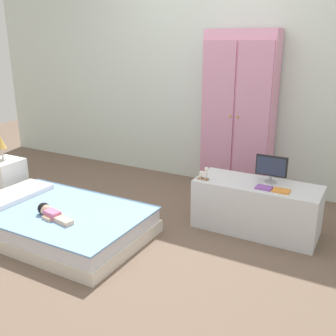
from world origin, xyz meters
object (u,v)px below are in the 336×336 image
(nightstand, at_px, (6,181))
(tv_monitor, at_px, (271,167))
(tv_stand, at_px, (256,207))
(book_orange, at_px, (281,191))
(table_lamp, at_px, (1,143))
(book_purple, at_px, (264,188))
(bed, at_px, (60,222))
(doll, at_px, (49,212))
(wardrobe, at_px, (238,114))
(rocking_horse_toy, at_px, (204,174))

(nightstand, bearing_deg, tv_monitor, 14.86)
(tv_stand, height_order, book_orange, book_orange)
(table_lamp, xyz_separation_m, book_purple, (2.48, 0.49, -0.17))
(bed, bearing_deg, doll, -74.44)
(wardrobe, height_order, tv_stand, wardrobe)
(rocking_horse_toy, bearing_deg, wardrobe, 92.98)
(bed, relative_size, table_lamp, 5.94)
(nightstand, bearing_deg, tv_stand, 13.74)
(book_purple, bearing_deg, book_orange, 0.00)
(tv_stand, relative_size, rocking_horse_toy, 8.89)
(table_lamp, bearing_deg, book_orange, 10.65)
(table_lamp, bearing_deg, book_purple, 11.23)
(table_lamp, distance_m, tv_monitor, 2.57)
(book_orange, bearing_deg, wardrobe, 127.09)
(book_orange, bearing_deg, rocking_horse_toy, -176.57)
(table_lamp, height_order, book_purple, table_lamp)
(wardrobe, height_order, book_orange, wardrobe)
(wardrobe, distance_m, tv_monitor, 0.98)
(book_orange, bearing_deg, nightstand, -169.35)
(nightstand, distance_m, rocking_horse_toy, 2.04)
(bed, xyz_separation_m, rocking_horse_toy, (0.99, 0.74, 0.37))
(tv_monitor, bearing_deg, tv_stand, -138.97)
(tv_monitor, bearing_deg, book_orange, -51.49)
(wardrobe, distance_m, book_orange, 1.22)
(doll, height_order, rocking_horse_toy, rocking_horse_toy)
(rocking_horse_toy, height_order, book_orange, rocking_horse_toy)
(rocking_horse_toy, bearing_deg, doll, -137.29)
(tv_stand, bearing_deg, nightstand, -166.26)
(doll, bearing_deg, tv_stand, 36.20)
(doll, relative_size, book_purple, 3.10)
(table_lamp, xyz_separation_m, wardrobe, (1.92, 1.41, 0.23))
(bed, relative_size, book_orange, 11.19)
(table_lamp, bearing_deg, doll, -22.32)
(tv_stand, xyz_separation_m, tv_monitor, (0.08, 0.07, 0.35))
(tv_monitor, bearing_deg, nightstand, -165.14)
(table_lamp, distance_m, wardrobe, 2.40)
(bed, height_order, tv_monitor, tv_monitor)
(tv_monitor, bearing_deg, rocking_horse_toy, -158.15)
(rocking_horse_toy, xyz_separation_m, book_orange, (0.65, 0.04, -0.05))
(table_lamp, relative_size, rocking_horse_toy, 2.12)
(doll, xyz_separation_m, nightstand, (-1.03, 0.42, -0.05))
(bed, xyz_separation_m, tv_stand, (1.42, 0.87, 0.10))
(wardrobe, height_order, book_purple, wardrobe)
(tv_monitor, bearing_deg, bed, -147.85)
(nightstand, height_order, tv_stand, nightstand)
(doll, height_order, book_orange, book_orange)
(doll, bearing_deg, book_orange, 29.83)
(tv_stand, bearing_deg, wardrobe, 120.20)
(doll, distance_m, nightstand, 1.11)
(doll, bearing_deg, wardrobe, 63.92)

